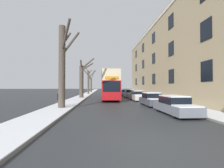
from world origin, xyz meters
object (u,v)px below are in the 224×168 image
object	(u,v)px
bare_tree_left_2	(89,80)
double_decker_bus	(109,84)
parked_car_0	(175,106)
parked_car_3	(130,94)
parked_car_2	(138,96)
parked_car_4	(125,93)
pedestrian_left_sidewalk	(59,99)
bare_tree_left_1	(82,79)
bare_tree_left_3	(91,83)
bare_tree_left_0	(63,64)
parked_car_1	(152,100)

from	to	relation	value
bare_tree_left_2	double_decker_bus	size ratio (longest dim) A/B	0.77
double_decker_bus	parked_car_0	world-z (taller)	double_decker_bus
bare_tree_left_2	parked_car_3	size ratio (longest dim) A/B	1.90
parked_car_2	parked_car_4	bearing A→B (deg)	90.00
parked_car_4	pedestrian_left_sidewalk	size ratio (longest dim) A/B	2.71
bare_tree_left_1	parked_car_4	xyz separation A→B (m)	(8.86, 7.05, -2.79)
bare_tree_left_3	pedestrian_left_sidewalk	size ratio (longest dim) A/B	4.47
bare_tree_left_3	parked_car_3	world-z (taller)	bare_tree_left_3
double_decker_bus	bare_tree_left_2	bearing A→B (deg)	105.47
bare_tree_left_2	bare_tree_left_1	bearing A→B (deg)	-89.89
pedestrian_left_sidewalk	bare_tree_left_2	bearing A→B (deg)	165.47
bare_tree_left_1	parked_car_0	world-z (taller)	bare_tree_left_1
bare_tree_left_2	double_decker_bus	bearing A→B (deg)	-74.53
parked_car_4	parked_car_2	bearing A→B (deg)	-90.00
bare_tree_left_0	double_decker_bus	xyz separation A→B (m)	(4.83, 10.03, -1.61)
bare_tree_left_1	pedestrian_left_sidewalk	distance (m)	12.32
bare_tree_left_1	parked_car_3	xyz separation A→B (m)	(8.86, 1.55, -2.73)
bare_tree_left_3	parked_car_0	size ratio (longest dim) A/B	1.57
parked_car_0	parked_car_2	size ratio (longest dim) A/B	1.02
parked_car_1	parked_car_2	distance (m)	6.31
bare_tree_left_2	pedestrian_left_sidewalk	xyz separation A→B (m)	(-0.68, -26.15, -2.94)
parked_car_0	parked_car_4	world-z (taller)	parked_car_4
bare_tree_left_0	parked_car_3	distance (m)	17.47
bare_tree_left_0	parked_car_0	xyz separation A→B (m)	(8.97, -3.06, -3.45)
bare_tree_left_3	double_decker_bus	bearing A→B (deg)	-80.53
parked_car_2	parked_car_3	distance (m)	6.26
parked_car_3	pedestrian_left_sidewalk	bearing A→B (deg)	-125.19
bare_tree_left_3	parked_car_1	world-z (taller)	bare_tree_left_3
double_decker_bus	parked_car_3	size ratio (longest dim) A/B	2.45
bare_tree_left_1	pedestrian_left_sidewalk	xyz separation A→B (m)	(-0.71, -12.02, -2.59)
double_decker_bus	pedestrian_left_sidewalk	distance (m)	10.63
bare_tree_left_1	parked_car_4	distance (m)	11.66
parked_car_1	parked_car_2	xyz separation A→B (m)	(0.00, 6.31, 0.02)
bare_tree_left_3	bare_tree_left_2	bearing A→B (deg)	-88.91
bare_tree_left_2	double_decker_bus	distance (m)	17.85
bare_tree_left_3	parked_car_1	size ratio (longest dim) A/B	1.73
bare_tree_left_1	parked_car_3	world-z (taller)	bare_tree_left_1
bare_tree_left_1	double_decker_bus	world-z (taller)	bare_tree_left_1
parked_car_1	double_decker_bus	bearing A→B (deg)	117.41
parked_car_2	parked_car_4	xyz separation A→B (m)	(-0.00, 11.76, -0.02)
parked_car_3	parked_car_1	bearing A→B (deg)	-90.00
parked_car_0	parked_car_4	xyz separation A→B (m)	(0.00, 23.16, 0.03)
bare_tree_left_1	pedestrian_left_sidewalk	size ratio (longest dim) A/B	4.81
bare_tree_left_2	parked_car_4	size ratio (longest dim) A/B	1.87
parked_car_3	pedestrian_left_sidewalk	distance (m)	16.61
bare_tree_left_1	double_decker_bus	bearing A→B (deg)	-32.71
bare_tree_left_0	pedestrian_left_sidewalk	xyz separation A→B (m)	(-0.60, 1.04, -3.23)
parked_car_0	parked_car_1	distance (m)	5.09
double_decker_bus	pedestrian_left_sidewalk	bearing A→B (deg)	-121.11
parked_car_0	pedestrian_left_sidewalk	size ratio (longest dim) A/B	2.84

